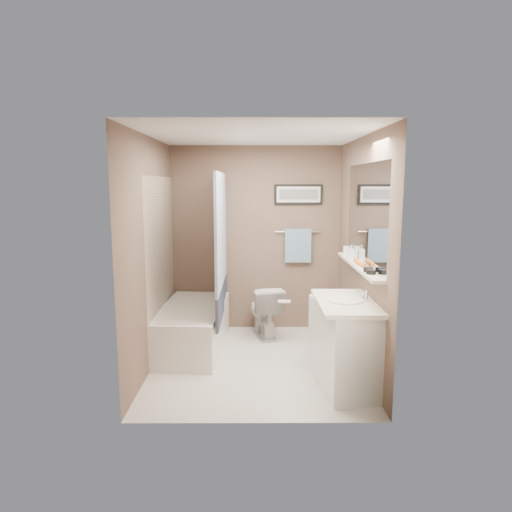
{
  "coord_description": "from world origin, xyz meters",
  "views": [
    {
      "loc": [
        -0.01,
        -4.69,
        1.93
      ],
      "look_at": [
        0.0,
        0.15,
        1.15
      ],
      "focal_mm": 32.0,
      "sensor_mm": 36.0,
      "label": 1
    }
  ],
  "objects_px": {
    "toilet": "(264,311)",
    "hair_brush_back": "(358,262)",
    "bathtub": "(192,327)",
    "candle_bowl_near": "(371,272)",
    "glass_jar": "(347,251)",
    "hair_brush_front": "(361,264)",
    "soap_bottle": "(351,252)",
    "vanity": "(346,346)",
    "candle_bowl_far": "(368,270)"
  },
  "relations": [
    {
      "from": "candle_bowl_far",
      "to": "soap_bottle",
      "type": "relative_size",
      "value": 0.62
    },
    {
      "from": "candle_bowl_far",
      "to": "glass_jar",
      "type": "relative_size",
      "value": 0.9
    },
    {
      "from": "candle_bowl_far",
      "to": "hair_brush_front",
      "type": "distance_m",
      "value": 0.3
    },
    {
      "from": "toilet",
      "to": "hair_brush_back",
      "type": "height_order",
      "value": "hair_brush_back"
    },
    {
      "from": "glass_jar",
      "to": "hair_brush_back",
      "type": "bearing_deg",
      "value": -90.0
    },
    {
      "from": "hair_brush_front",
      "to": "toilet",
      "type": "bearing_deg",
      "value": 129.03
    },
    {
      "from": "bathtub",
      "to": "soap_bottle",
      "type": "relative_size",
      "value": 10.37
    },
    {
      "from": "hair_brush_back",
      "to": "soap_bottle",
      "type": "height_order",
      "value": "soap_bottle"
    },
    {
      "from": "glass_jar",
      "to": "soap_bottle",
      "type": "distance_m",
      "value": 0.24
    },
    {
      "from": "candle_bowl_far",
      "to": "hair_brush_back",
      "type": "relative_size",
      "value": 0.41
    },
    {
      "from": "vanity",
      "to": "hair_brush_back",
      "type": "bearing_deg",
      "value": 58.18
    },
    {
      "from": "toilet",
      "to": "hair_brush_front",
      "type": "height_order",
      "value": "hair_brush_front"
    },
    {
      "from": "hair_brush_front",
      "to": "soap_bottle",
      "type": "distance_m",
      "value": 0.46
    },
    {
      "from": "candle_bowl_near",
      "to": "candle_bowl_far",
      "type": "xyz_separation_m",
      "value": [
        0.0,
        0.11,
        0.0
      ]
    },
    {
      "from": "hair_brush_back",
      "to": "candle_bowl_near",
      "type": "bearing_deg",
      "value": -90.0
    },
    {
      "from": "bathtub",
      "to": "vanity",
      "type": "distance_m",
      "value": 1.9
    },
    {
      "from": "glass_jar",
      "to": "vanity",
      "type": "bearing_deg",
      "value": -100.44
    },
    {
      "from": "bathtub",
      "to": "candle_bowl_near",
      "type": "bearing_deg",
      "value": -28.87
    },
    {
      "from": "bathtub",
      "to": "vanity",
      "type": "height_order",
      "value": "vanity"
    },
    {
      "from": "hair_brush_front",
      "to": "hair_brush_back",
      "type": "relative_size",
      "value": 1.0
    },
    {
      "from": "candle_bowl_far",
      "to": "vanity",
      "type": "bearing_deg",
      "value": -179.2
    },
    {
      "from": "hair_brush_back",
      "to": "glass_jar",
      "type": "relative_size",
      "value": 2.2
    },
    {
      "from": "toilet",
      "to": "soap_bottle",
      "type": "bearing_deg",
      "value": 130.31
    },
    {
      "from": "toilet",
      "to": "glass_jar",
      "type": "bearing_deg",
      "value": 141.2
    },
    {
      "from": "bathtub",
      "to": "candle_bowl_far",
      "type": "height_order",
      "value": "candle_bowl_far"
    },
    {
      "from": "toilet",
      "to": "vanity",
      "type": "height_order",
      "value": "vanity"
    },
    {
      "from": "glass_jar",
      "to": "bathtub",
      "type": "bearing_deg",
      "value": 179.45
    },
    {
      "from": "hair_brush_back",
      "to": "bathtub",
      "type": "bearing_deg",
      "value": 161.18
    },
    {
      "from": "vanity",
      "to": "glass_jar",
      "type": "distance_m",
      "value": 1.28
    },
    {
      "from": "hair_brush_back",
      "to": "glass_jar",
      "type": "height_order",
      "value": "glass_jar"
    },
    {
      "from": "vanity",
      "to": "glass_jar",
      "type": "height_order",
      "value": "glass_jar"
    },
    {
      "from": "hair_brush_front",
      "to": "glass_jar",
      "type": "height_order",
      "value": "glass_jar"
    },
    {
      "from": "toilet",
      "to": "soap_bottle",
      "type": "xyz_separation_m",
      "value": [
        0.93,
        -0.69,
        0.86
      ]
    },
    {
      "from": "bathtub",
      "to": "toilet",
      "type": "distance_m",
      "value": 0.96
    },
    {
      "from": "hair_brush_front",
      "to": "candle_bowl_near",
      "type": "bearing_deg",
      "value": -90.0
    },
    {
      "from": "soap_bottle",
      "to": "vanity",
      "type": "bearing_deg",
      "value": -103.65
    },
    {
      "from": "hair_brush_front",
      "to": "soap_bottle",
      "type": "bearing_deg",
      "value": 90.0
    },
    {
      "from": "candle_bowl_near",
      "to": "hair_brush_front",
      "type": "distance_m",
      "value": 0.41
    },
    {
      "from": "candle_bowl_near",
      "to": "hair_brush_back",
      "type": "xyz_separation_m",
      "value": [
        0.0,
        0.52,
        0.0
      ]
    },
    {
      "from": "bathtub",
      "to": "candle_bowl_near",
      "type": "distance_m",
      "value": 2.29
    },
    {
      "from": "bathtub",
      "to": "candle_bowl_near",
      "type": "height_order",
      "value": "candle_bowl_near"
    },
    {
      "from": "hair_brush_back",
      "to": "soap_bottle",
      "type": "bearing_deg",
      "value": 90.0
    },
    {
      "from": "candle_bowl_near",
      "to": "glass_jar",
      "type": "height_order",
      "value": "glass_jar"
    },
    {
      "from": "toilet",
      "to": "hair_brush_back",
      "type": "relative_size",
      "value": 3.01
    },
    {
      "from": "candle_bowl_far",
      "to": "glass_jar",
      "type": "height_order",
      "value": "glass_jar"
    },
    {
      "from": "candle_bowl_near",
      "to": "hair_brush_front",
      "type": "height_order",
      "value": "hair_brush_front"
    },
    {
      "from": "candle_bowl_near",
      "to": "hair_brush_front",
      "type": "bearing_deg",
      "value": 90.0
    },
    {
      "from": "vanity",
      "to": "soap_bottle",
      "type": "height_order",
      "value": "soap_bottle"
    },
    {
      "from": "toilet",
      "to": "vanity",
      "type": "relative_size",
      "value": 0.74
    },
    {
      "from": "vanity",
      "to": "candle_bowl_near",
      "type": "xyz_separation_m",
      "value": [
        0.19,
        -0.1,
        0.73
      ]
    }
  ]
}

